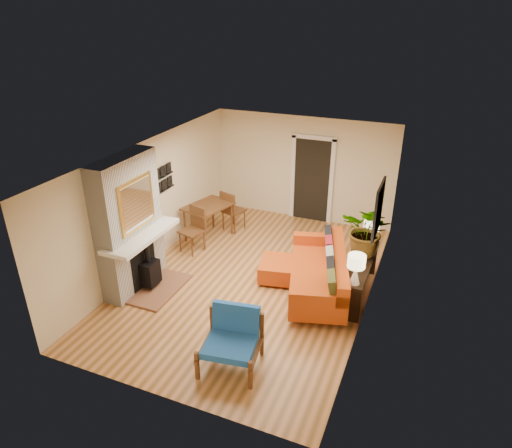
% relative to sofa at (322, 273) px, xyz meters
% --- Properties ---
extents(room_shell, '(6.50, 6.50, 6.50)m').
position_rel_sofa_xyz_m(room_shell, '(-0.77, 2.48, 0.84)').
color(room_shell, '#DA8E54').
rests_on(room_shell, ground).
extents(fireplace, '(1.09, 1.68, 2.60)m').
position_rel_sofa_xyz_m(fireplace, '(-3.38, -1.15, 0.84)').
color(fireplace, white).
rests_on(fireplace, ground).
extents(sofa, '(1.60, 2.51, 0.92)m').
position_rel_sofa_xyz_m(sofa, '(0.00, 0.00, 0.00)').
color(sofa, silver).
rests_on(sofa, ground).
extents(ottoman, '(0.92, 0.92, 0.39)m').
position_rel_sofa_xyz_m(ottoman, '(-0.88, 0.10, -0.18)').
color(ottoman, silver).
rests_on(ottoman, ground).
extents(blue_chair, '(0.97, 0.96, 0.89)m').
position_rel_sofa_xyz_m(blue_chair, '(-0.76, -2.37, 0.08)').
color(blue_chair, brown).
rests_on(blue_chair, ground).
extents(dining_table, '(1.15, 1.92, 1.01)m').
position_rel_sofa_xyz_m(dining_table, '(-2.95, 1.14, 0.26)').
color(dining_table, brown).
rests_on(dining_table, ground).
extents(console_table, '(0.34, 1.85, 0.72)m').
position_rel_sofa_xyz_m(console_table, '(0.70, 0.14, 0.17)').
color(console_table, black).
rests_on(console_table, ground).
extents(lamp_near, '(0.30, 0.30, 0.54)m').
position_rel_sofa_xyz_m(lamp_near, '(0.70, -0.63, 0.66)').
color(lamp_near, white).
rests_on(lamp_near, console_table).
extents(lamp_far, '(0.30, 0.30, 0.54)m').
position_rel_sofa_xyz_m(lamp_far, '(0.70, 0.83, 0.66)').
color(lamp_far, white).
rests_on(lamp_far, console_table).
extents(houseplant, '(1.04, 0.94, 1.00)m').
position_rel_sofa_xyz_m(houseplant, '(0.69, 0.43, 0.82)').
color(houseplant, '#1E5919').
rests_on(houseplant, console_table).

